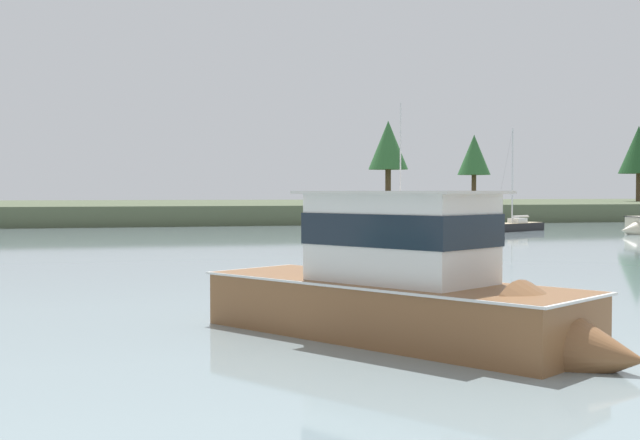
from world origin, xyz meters
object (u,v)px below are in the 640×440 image
sailboat_black (515,229)px  cruiser_maroon (339,243)px  cruiser_wood (420,305)px  dinghy_navy (334,276)px

sailboat_black → cruiser_maroon: size_ratio=1.17×
sailboat_black → cruiser_wood: (-25.77, -44.29, 0.60)m
dinghy_navy → cruiser_maroon: (3.98, 13.13, 0.33)m
dinghy_navy → sailboat_black: bearing=52.8°
dinghy_navy → cruiser_maroon: 13.72m
sailboat_black → cruiser_maroon: 27.31m
cruiser_maroon → cruiser_wood: (-5.71, -25.77, 0.34)m
sailboat_black → cruiser_maroon: (-20.06, -18.52, 0.26)m
cruiser_maroon → sailboat_black: bearing=42.7°
cruiser_maroon → cruiser_wood: 26.40m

